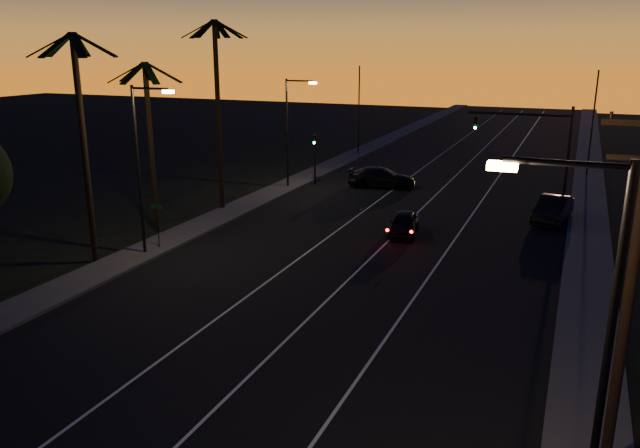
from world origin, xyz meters
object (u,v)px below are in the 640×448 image
at_px(lead_car, 404,223).
at_px(right_car, 553,209).
at_px(cross_car, 381,177).
at_px(signal_mast, 534,137).
at_px(utility_pole, 631,285).

xyz_separation_m(lead_car, right_car, (8.05, 6.41, 0.14)).
distance_m(lead_car, cross_car, 13.00).
bearing_deg(cross_car, right_car, -22.84).
bearing_deg(signal_mast, cross_car, 174.99).
height_order(utility_pole, right_car, utility_pole).
xyz_separation_m(utility_pole, signal_mast, (-4.46, 29.99, -0.53)).
bearing_deg(lead_car, utility_pole, -60.76).
bearing_deg(cross_car, lead_car, -66.89).
height_order(utility_pole, signal_mast, utility_pole).
xyz_separation_m(signal_mast, cross_car, (-11.29, 0.99, -3.99)).
bearing_deg(utility_pole, right_car, 95.83).
xyz_separation_m(utility_pole, right_car, (-2.60, 25.44, -4.49)).
relative_size(utility_pole, right_car, 1.95).
bearing_deg(signal_mast, lead_car, -119.44).
height_order(lead_car, cross_car, cross_car).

